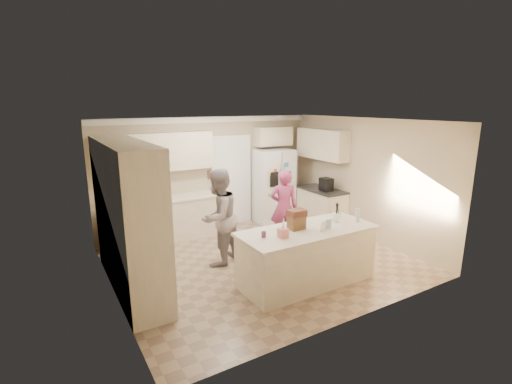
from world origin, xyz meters
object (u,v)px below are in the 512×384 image
island_base (307,257)px  teen_girl (284,207)px  dollhouse_body (296,222)px  teen_boy (218,217)px  utensil_crock (336,218)px  coffee_maker (326,184)px  tissue_box (283,233)px  refrigerator (273,186)px

island_base → teen_girl: bearing=67.2°
dollhouse_body → teen_boy: size_ratio=0.15×
island_base → teen_girl: size_ratio=1.40×
island_base → utensil_crock: bearing=4.4°
utensil_crock → teen_boy: (-1.56, 1.37, -0.11)m
coffee_maker → dollhouse_body: coffee_maker is taller
teen_girl → coffee_maker: bearing=-142.1°
tissue_box → dollhouse_body: size_ratio=0.54×
utensil_crock → coffee_maker: bearing=52.9°
island_base → refrigerator: bearing=66.1°
dollhouse_body → teen_boy: bearing=119.9°
dollhouse_body → teen_girl: 1.79m
utensil_crock → teen_girl: bearing=88.3°
island_base → teen_boy: teen_boy is taller
refrigerator → utensil_crock: 3.07m
refrigerator → tissue_box: (-1.89, -3.14, 0.10)m
dollhouse_body → teen_girl: size_ratio=0.17×
refrigerator → teen_boy: 2.77m
refrigerator → utensil_crock: refrigerator is taller
island_base → teen_girl: (0.70, 1.66, 0.34)m
utensil_crock → dollhouse_body: 0.80m
teen_boy → island_base: bearing=92.2°
refrigerator → dollhouse_body: bearing=-113.1°
teen_boy → teen_girl: (1.61, 0.24, -0.10)m
coffee_maker → teen_boy: 3.00m
utensil_crock → tissue_box: utensil_crock is taller
island_base → utensil_crock: 0.86m
coffee_maker → island_base: coffee_maker is taller
coffee_maker → utensil_crock: size_ratio=2.00×
refrigerator → teen_girl: refrigerator is taller
tissue_box → coffee_maker: bearing=37.6°
teen_boy → teen_girl: 1.63m
coffee_maker → tissue_box: bearing=-142.4°
tissue_box → utensil_crock: bearing=7.1°
dollhouse_body → tissue_box: bearing=-153.4°
island_base → dollhouse_body: size_ratio=8.46×
island_base → utensil_crock: (0.65, 0.05, 0.56)m
refrigerator → dollhouse_body: (-1.49, -2.94, 0.14)m
utensil_crock → tissue_box: size_ratio=1.07×
dollhouse_body → teen_girl: (0.85, 1.56, -0.25)m
refrigerator → dollhouse_body: refrigerator is taller
island_base → teen_girl: 1.83m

